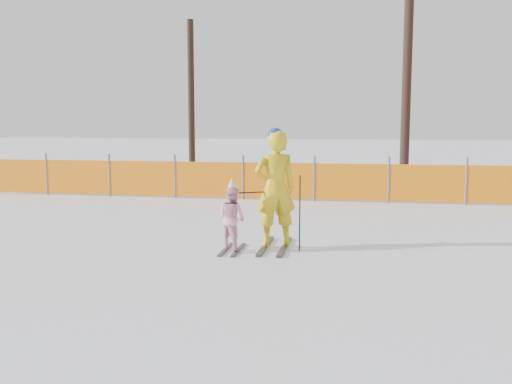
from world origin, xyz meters
TOP-DOWN VIEW (x-y plane):
  - ground at (0.00, 0.00)m, footprint 120.00×120.00m
  - adult at (0.30, 0.70)m, footprint 0.86×1.54m
  - child at (-0.39, 0.34)m, footprint 0.66×1.01m
  - ski_poles at (0.52, 0.50)m, footprint 1.05×0.26m
  - safety_fence at (-1.12, 6.65)m, footprint 16.73×0.06m
  - tree_trunks at (2.05, 10.70)m, footprint 12.39×0.91m

SIDE VIEW (x-z plane):
  - ground at x=0.00m, z-range 0.00..0.00m
  - safety_fence at x=-1.12m, z-range -0.07..1.18m
  - child at x=-0.39m, z-range -0.05..1.21m
  - ski_poles at x=0.52m, z-range 0.10..1.40m
  - adult at x=0.30m, z-range 0.00..2.09m
  - tree_trunks at x=2.05m, z-range -0.22..6.12m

